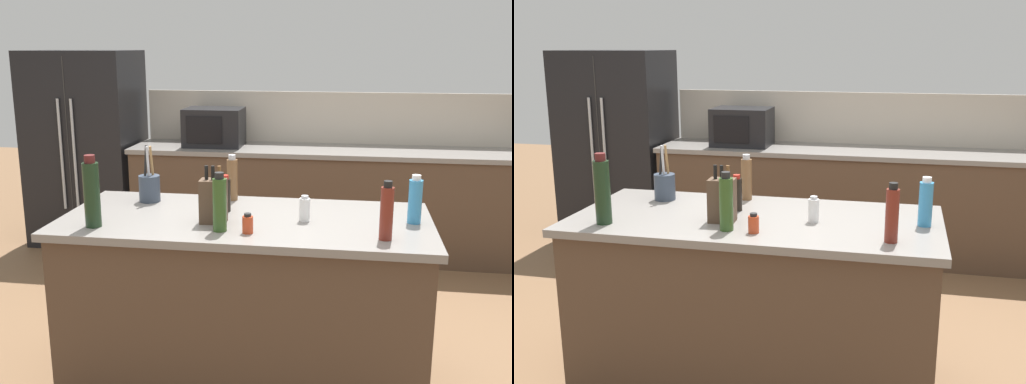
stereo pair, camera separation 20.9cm
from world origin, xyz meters
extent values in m
plane|color=brown|center=(0.00, 0.00, 0.00)|extent=(14.00, 14.00, 0.00)
cube|color=#4C3828|center=(0.30, 2.20, 0.45)|extent=(3.31, 0.62, 0.90)
cube|color=gray|center=(0.30, 2.20, 0.92)|extent=(3.35, 0.66, 0.04)
cube|color=#B2A899|center=(0.30, 2.52, 1.17)|extent=(3.31, 0.03, 0.46)
cube|color=#4C3828|center=(0.00, 0.00, 0.45)|extent=(1.84, 0.82, 0.90)
cube|color=gray|center=(0.00, 0.00, 0.92)|extent=(1.90, 0.88, 0.04)
cube|color=black|center=(-1.89, 2.25, 0.88)|extent=(0.95, 0.72, 1.76)
cube|color=#2D2D2D|center=(-1.89, 1.89, 0.88)|extent=(0.01, 0.00, 1.67)
cylinder|color=#ADB2B7|center=(-1.95, 1.87, 0.88)|extent=(0.02, 0.02, 0.97)
cylinder|color=#ADB2B7|center=(-1.83, 1.87, 0.88)|extent=(0.02, 0.02, 0.97)
cube|color=black|center=(-0.66, 2.20, 1.11)|extent=(0.51, 0.38, 0.33)
cube|color=black|center=(-0.71, 2.01, 1.11)|extent=(0.31, 0.01, 0.23)
cube|color=#4C3828|center=(-0.14, -0.12, 1.05)|extent=(0.13, 0.10, 0.22)
cylinder|color=black|center=(-0.17, -0.12, 1.20)|extent=(0.02, 0.02, 0.07)
cylinder|color=black|center=(-0.14, -0.12, 1.20)|extent=(0.02, 0.02, 0.07)
cylinder|color=brown|center=(-0.11, -0.11, 1.20)|extent=(0.02, 0.02, 0.07)
cylinder|color=#333D4C|center=(-0.60, 0.24, 1.02)|extent=(0.12, 0.12, 0.15)
cylinder|color=olive|center=(-0.58, 0.25, 1.17)|extent=(0.01, 0.05, 0.18)
cylinder|color=black|center=(-0.61, 0.24, 1.17)|extent=(0.01, 0.05, 0.18)
cylinder|color=#B2B2B7|center=(-0.59, 0.22, 1.17)|extent=(0.01, 0.03, 0.18)
cylinder|color=maroon|center=(0.70, -0.26, 1.06)|extent=(0.06, 0.06, 0.25)
cylinder|color=black|center=(0.70, -0.26, 1.20)|extent=(0.04, 0.04, 0.03)
cylinder|color=black|center=(-0.71, -0.27, 1.10)|extent=(0.08, 0.08, 0.32)
cylinder|color=#4C1919|center=(-0.71, -0.27, 1.28)|extent=(0.05, 0.05, 0.04)
cylinder|color=#B73D1E|center=(0.06, -0.26, 0.98)|extent=(0.05, 0.05, 0.08)
cylinder|color=black|center=(0.06, -0.26, 1.03)|extent=(0.03, 0.03, 0.02)
cylinder|color=brown|center=(-0.14, 0.34, 1.06)|extent=(0.06, 0.06, 0.24)
cylinder|color=#B2B2B7|center=(-0.14, 0.34, 1.19)|extent=(0.04, 0.04, 0.03)
cylinder|color=#2D4C1E|center=(-0.08, -0.25, 1.07)|extent=(0.07, 0.07, 0.26)
cylinder|color=black|center=(-0.08, -0.25, 1.21)|extent=(0.04, 0.04, 0.03)
cylinder|color=black|center=(-0.13, 0.10, 1.03)|extent=(0.06, 0.06, 0.18)
cylinder|color=#B22319|center=(-0.13, 0.10, 1.13)|extent=(0.04, 0.04, 0.02)
cylinder|color=silver|center=(0.31, -0.02, 1.00)|extent=(0.05, 0.05, 0.12)
cylinder|color=#B2B2B7|center=(0.31, -0.02, 1.07)|extent=(0.04, 0.04, 0.02)
cylinder|color=#3384BC|center=(0.85, 0.03, 1.05)|extent=(0.07, 0.07, 0.22)
cylinder|color=white|center=(0.85, 0.03, 1.17)|extent=(0.04, 0.04, 0.03)
camera|label=1|loc=(0.52, -2.93, 1.80)|focal=42.00mm
camera|label=2|loc=(0.72, -2.89, 1.80)|focal=42.00mm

